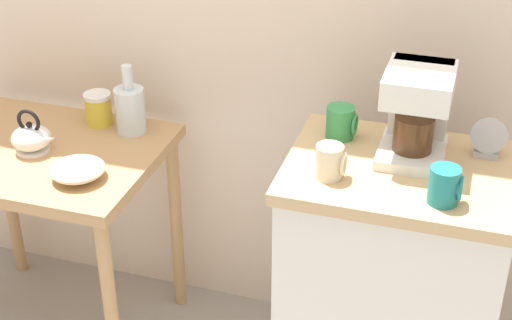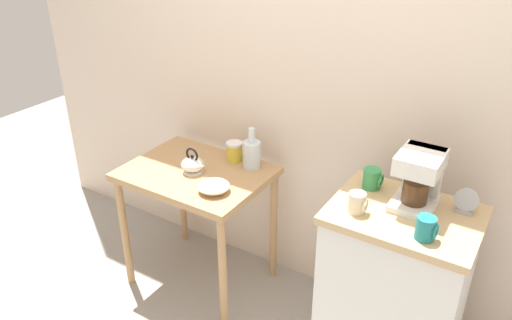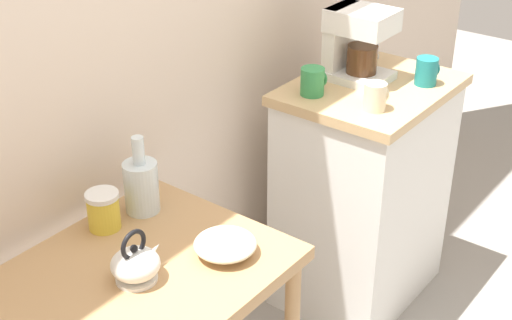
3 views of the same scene
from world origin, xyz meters
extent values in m
plane|color=gray|center=(0.00, 0.00, 0.00)|extent=(8.00, 8.00, 0.00)
cube|color=beige|center=(0.10, 0.43, 1.40)|extent=(4.40, 0.10, 2.80)
cube|color=tan|center=(-0.56, 0.02, 0.74)|extent=(0.79, 0.60, 0.04)
cylinder|color=tan|center=(-0.92, -0.25, 0.36)|extent=(0.04, 0.04, 0.72)
cylinder|color=tan|center=(-0.21, -0.25, 0.36)|extent=(0.04, 0.04, 0.72)
cylinder|color=tan|center=(-0.92, 0.28, 0.36)|extent=(0.04, 0.04, 0.72)
cylinder|color=tan|center=(-0.21, 0.28, 0.36)|extent=(0.04, 0.04, 0.72)
cube|color=white|center=(0.60, -0.01, 0.43)|extent=(0.61, 0.46, 0.87)
cube|color=tan|center=(0.60, -0.01, 0.89)|extent=(0.64, 0.49, 0.04)
cylinder|color=beige|center=(-0.34, -0.12, 0.77)|extent=(0.08, 0.08, 0.01)
ellipsoid|color=beige|center=(-0.34, -0.12, 0.79)|extent=(0.17, 0.17, 0.05)
cylinder|color=white|center=(-0.57, -0.01, 0.77)|extent=(0.11, 0.11, 0.01)
ellipsoid|color=white|center=(-0.57, -0.01, 0.81)|extent=(0.13, 0.13, 0.08)
cone|color=white|center=(-0.51, -0.01, 0.81)|extent=(0.06, 0.03, 0.05)
sphere|color=black|center=(-0.57, -0.01, 0.86)|extent=(0.02, 0.02, 0.02)
torus|color=black|center=(-0.57, -0.01, 0.87)|extent=(0.08, 0.01, 0.08)
cylinder|color=silver|center=(-0.32, 0.21, 0.84)|extent=(0.10, 0.10, 0.15)
cylinder|color=silver|center=(-0.32, 0.21, 0.96)|extent=(0.04, 0.04, 0.08)
cylinder|color=gold|center=(-0.45, 0.23, 0.81)|extent=(0.09, 0.09, 0.10)
cylinder|color=white|center=(-0.45, 0.23, 0.87)|extent=(0.09, 0.09, 0.01)
cube|color=white|center=(0.62, 0.06, 0.92)|extent=(0.18, 0.22, 0.03)
cube|color=white|center=(0.62, 0.14, 1.04)|extent=(0.16, 0.05, 0.26)
cube|color=white|center=(0.62, 0.06, 1.13)|extent=(0.18, 0.22, 0.08)
cylinder|color=#4C2D19|center=(0.62, 0.05, 0.99)|extent=(0.11, 0.11, 0.10)
cylinder|color=#338C4C|center=(0.40, 0.11, 0.95)|extent=(0.08, 0.08, 0.10)
torus|color=#338C4C|center=(0.45, 0.11, 0.95)|extent=(0.01, 0.06, 0.06)
cylinder|color=beige|center=(0.42, -0.12, 0.95)|extent=(0.07, 0.07, 0.09)
torus|color=beige|center=(0.46, -0.12, 0.95)|extent=(0.01, 0.06, 0.06)
cylinder|color=teal|center=(0.72, -0.16, 0.96)|extent=(0.08, 0.08, 0.10)
torus|color=teal|center=(0.76, -0.16, 0.96)|extent=(0.01, 0.07, 0.07)
cube|color=#B2B5BA|center=(0.82, 0.13, 0.91)|extent=(0.07, 0.05, 0.02)
cylinder|color=#B2B5BA|center=(0.82, 0.13, 0.97)|extent=(0.10, 0.05, 0.10)
cylinder|color=black|center=(0.82, 0.12, 0.97)|extent=(0.09, 0.03, 0.08)
camera|label=1|loc=(0.77, -1.86, 1.96)|focal=54.09mm
camera|label=2|loc=(1.03, -1.89, 2.10)|focal=35.40mm
camera|label=3|loc=(-1.56, -1.15, 1.91)|focal=51.34mm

